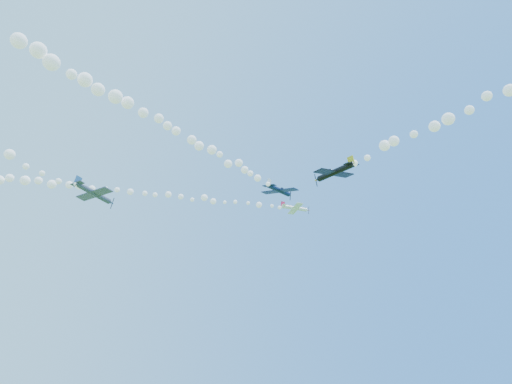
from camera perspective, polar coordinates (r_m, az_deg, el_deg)
plane_white at (r=94.41m, az=5.24°, el=-2.16°), size 6.53×6.89×2.34m
smoke_trail_white at (r=90.80m, az=-20.17°, el=0.43°), size 71.36×33.83×2.85m
plane_navy at (r=84.66m, az=3.15°, el=0.22°), size 7.86×8.16×2.53m
smoke_trail_navy at (r=63.08m, az=-19.86°, el=12.84°), size 72.68×17.04×3.05m
plane_grey at (r=77.55m, az=-20.77°, el=-0.16°), size 8.03×8.56×3.23m
plane_black at (r=60.81m, az=10.39°, el=2.61°), size 7.33×7.24×2.23m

